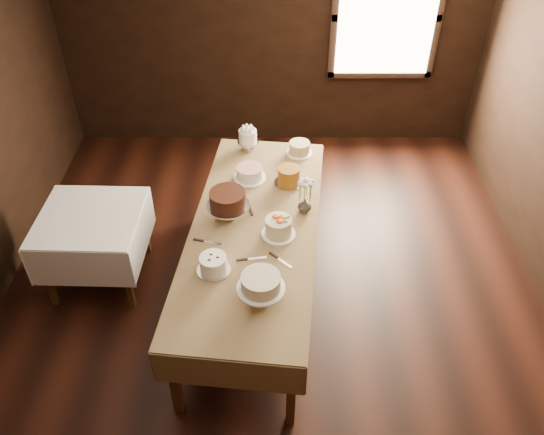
{
  "coord_description": "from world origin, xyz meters",
  "views": [
    {
      "loc": [
        -0.0,
        -3.26,
        3.83
      ],
      "look_at": [
        0.0,
        0.2,
        0.95
      ],
      "focal_mm": 36.22,
      "sensor_mm": 36.0,
      "label": 1
    }
  ],
  "objects_px": {
    "cake_cream": "(261,289)",
    "cake_server_b": "(285,263)",
    "cake_lattice": "(250,174)",
    "cake_caramel": "(289,176)",
    "cake_speckled": "(299,148)",
    "cake_chocolate": "(228,205)",
    "display_table": "(254,232)",
    "cake_server_c": "(249,204)",
    "cake_server_e": "(213,243)",
    "cake_swirl": "(213,264)",
    "cake_server_a": "(257,258)",
    "cake_flowers": "(279,228)",
    "side_table": "(90,224)",
    "flower_vase": "(305,205)",
    "cake_meringue": "(248,140)"
  },
  "relations": [
    {
      "from": "cake_server_a",
      "to": "cake_speckled",
      "type": "bearing_deg",
      "value": 66.38
    },
    {
      "from": "cake_speckled",
      "to": "cake_swirl",
      "type": "height_order",
      "value": "cake_swirl"
    },
    {
      "from": "cake_server_e",
      "to": "flower_vase",
      "type": "xyz_separation_m",
      "value": [
        0.76,
        0.41,
        0.06
      ]
    },
    {
      "from": "flower_vase",
      "to": "side_table",
      "type": "bearing_deg",
      "value": 179.28
    },
    {
      "from": "cake_swirl",
      "to": "display_table",
      "type": "bearing_deg",
      "value": 60.02
    },
    {
      "from": "cake_lattice",
      "to": "cake_server_c",
      "type": "distance_m",
      "value": 0.39
    },
    {
      "from": "cake_lattice",
      "to": "cake_server_a",
      "type": "distance_m",
      "value": 1.08
    },
    {
      "from": "cake_chocolate",
      "to": "side_table",
      "type": "bearing_deg",
      "value": 175.58
    },
    {
      "from": "cake_caramel",
      "to": "cake_swirl",
      "type": "relative_size",
      "value": 1.01
    },
    {
      "from": "side_table",
      "to": "cake_swirl",
      "type": "height_order",
      "value": "cake_swirl"
    },
    {
      "from": "cake_server_e",
      "to": "cake_flowers",
      "type": "bearing_deg",
      "value": 25.19
    },
    {
      "from": "cake_server_a",
      "to": "cake_server_b",
      "type": "distance_m",
      "value": 0.22
    },
    {
      "from": "cake_server_a",
      "to": "cake_server_e",
      "type": "distance_m",
      "value": 0.41
    },
    {
      "from": "cake_server_e",
      "to": "cake_chocolate",
      "type": "bearing_deg",
      "value": 86.63
    },
    {
      "from": "cake_server_b",
      "to": "flower_vase",
      "type": "bearing_deg",
      "value": 118.23
    },
    {
      "from": "cake_lattice",
      "to": "cake_caramel",
      "type": "xyz_separation_m",
      "value": [
        0.36,
        -0.08,
        0.03
      ]
    },
    {
      "from": "cake_lattice",
      "to": "cake_caramel",
      "type": "height_order",
      "value": "cake_caramel"
    },
    {
      "from": "flower_vase",
      "to": "cake_lattice",
      "type": "bearing_deg",
      "value": 135.49
    },
    {
      "from": "cake_flowers",
      "to": "cake_server_e",
      "type": "xyz_separation_m",
      "value": [
        -0.54,
        -0.1,
        -0.07
      ]
    },
    {
      "from": "cake_flowers",
      "to": "cake_server_e",
      "type": "bearing_deg",
      "value": -169.26
    },
    {
      "from": "cake_meringue",
      "to": "cake_swirl",
      "type": "xyz_separation_m",
      "value": [
        -0.21,
        -1.7,
        -0.04
      ]
    },
    {
      "from": "cake_meringue",
      "to": "cake_flowers",
      "type": "xyz_separation_m",
      "value": [
        0.29,
        -1.3,
        -0.03
      ]
    },
    {
      "from": "cake_cream",
      "to": "cake_server_c",
      "type": "distance_m",
      "value": 1.12
    },
    {
      "from": "cake_chocolate",
      "to": "cake_server_e",
      "type": "xyz_separation_m",
      "value": [
        -0.11,
        -0.34,
        -0.12
      ]
    },
    {
      "from": "cake_cream",
      "to": "cake_server_b",
      "type": "distance_m",
      "value": 0.43
    },
    {
      "from": "cake_lattice",
      "to": "cake_server_c",
      "type": "height_order",
      "value": "cake_lattice"
    },
    {
      "from": "cake_meringue",
      "to": "cake_lattice",
      "type": "bearing_deg",
      "value": -86.42
    },
    {
      "from": "cake_server_c",
      "to": "cake_caramel",
      "type": "bearing_deg",
      "value": -62.3
    },
    {
      "from": "cake_cream",
      "to": "cake_server_b",
      "type": "xyz_separation_m",
      "value": [
        0.18,
        0.37,
        -0.11
      ]
    },
    {
      "from": "cake_speckled",
      "to": "cake_chocolate",
      "type": "relative_size",
      "value": 0.63
    },
    {
      "from": "cake_meringue",
      "to": "cake_chocolate",
      "type": "bearing_deg",
      "value": -97.17
    },
    {
      "from": "cake_caramel",
      "to": "cake_speckled",
      "type": "bearing_deg",
      "value": 76.87
    },
    {
      "from": "cake_caramel",
      "to": "flower_vase",
      "type": "xyz_separation_m",
      "value": [
        0.13,
        -0.4,
        -0.02
      ]
    },
    {
      "from": "cake_speckled",
      "to": "cake_chocolate",
      "type": "height_order",
      "value": "cake_chocolate"
    },
    {
      "from": "cake_swirl",
      "to": "cake_server_c",
      "type": "bearing_deg",
      "value": 73.56
    },
    {
      "from": "cake_speckled",
      "to": "cake_server_a",
      "type": "xyz_separation_m",
      "value": [
        -0.39,
        -1.5,
        -0.05
      ]
    },
    {
      "from": "cake_cream",
      "to": "cake_caramel",
      "type": "bearing_deg",
      "value": 80.71
    },
    {
      "from": "cake_flowers",
      "to": "cake_server_a",
      "type": "distance_m",
      "value": 0.34
    },
    {
      "from": "cake_speckled",
      "to": "cake_server_b",
      "type": "relative_size",
      "value": 1.11
    },
    {
      "from": "side_table",
      "to": "cake_speckled",
      "type": "xyz_separation_m",
      "value": [
        1.89,
        0.88,
        0.22
      ]
    },
    {
      "from": "cake_swirl",
      "to": "cake_cream",
      "type": "distance_m",
      "value": 0.47
    },
    {
      "from": "cake_caramel",
      "to": "cake_flowers",
      "type": "relative_size",
      "value": 0.95
    },
    {
      "from": "cake_lattice",
      "to": "cake_speckled",
      "type": "bearing_deg",
      "value": 41.73
    },
    {
      "from": "cake_chocolate",
      "to": "cake_flowers",
      "type": "xyz_separation_m",
      "value": [
        0.43,
        -0.24,
        -0.04
      ]
    },
    {
      "from": "cake_chocolate",
      "to": "cake_swirl",
      "type": "relative_size",
      "value": 1.6
    },
    {
      "from": "cake_meringue",
      "to": "cake_flowers",
      "type": "distance_m",
      "value": 1.33
    },
    {
      "from": "display_table",
      "to": "cake_server_c",
      "type": "distance_m",
      "value": 0.31
    },
    {
      "from": "side_table",
      "to": "cake_flowers",
      "type": "distance_m",
      "value": 1.72
    },
    {
      "from": "display_table",
      "to": "side_table",
      "type": "distance_m",
      "value": 1.49
    },
    {
      "from": "display_table",
      "to": "cake_server_a",
      "type": "distance_m",
      "value": 0.39
    }
  ]
}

